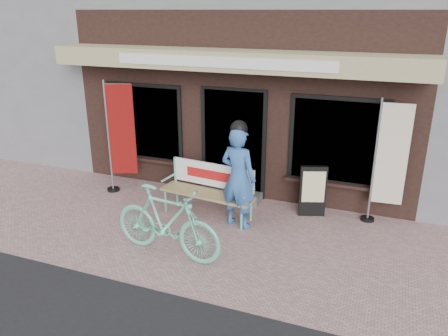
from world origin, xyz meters
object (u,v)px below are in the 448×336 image
at_px(menu_stand, 313,191).
at_px(nobori_cream, 388,161).
at_px(person, 238,176).
at_px(nobori_red, 120,136).
at_px(bicycle, 167,222).
at_px(bench, 209,186).

bearing_deg(menu_stand, nobori_cream, -10.92).
xyz_separation_m(person, nobori_red, (-2.76, 0.62, 0.26)).
distance_m(bicycle, nobori_cream, 3.90).
distance_m(bicycle, nobori_red, 2.91).
relative_size(bench, bicycle, 0.97).
bearing_deg(nobori_cream, person, -160.04).
height_order(person, nobori_red, nobori_red).
bearing_deg(bicycle, bench, 4.75).
height_order(bicycle, nobori_cream, nobori_cream).
bearing_deg(menu_stand, person, -162.51).
distance_m(nobori_red, menu_stand, 3.97).
height_order(person, menu_stand, person).
bearing_deg(nobori_red, bench, -30.63).
distance_m(person, bicycle, 1.54).
height_order(nobori_cream, menu_stand, nobori_cream).
xyz_separation_m(person, nobori_cream, (2.36, 1.04, 0.22)).
xyz_separation_m(bench, menu_stand, (1.78, 0.62, -0.07)).
height_order(nobori_red, menu_stand, nobori_red).
xyz_separation_m(nobori_red, menu_stand, (3.90, 0.24, -0.70)).
bearing_deg(person, bench, 171.55).
distance_m(bench, nobori_cream, 3.16).
bearing_deg(bench, nobori_red, 176.15).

